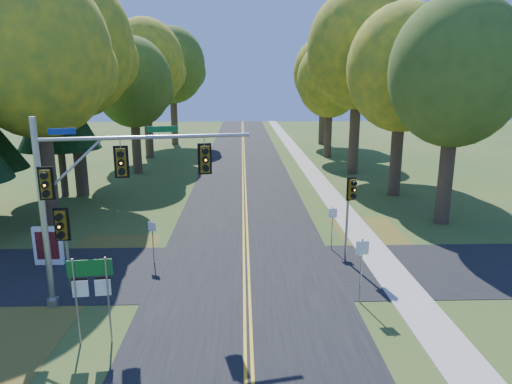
{
  "coord_description": "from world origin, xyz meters",
  "views": [
    {
      "loc": [
        -0.15,
        -16.52,
        8.02
      ],
      "look_at": [
        0.47,
        3.44,
        3.2
      ],
      "focal_mm": 32.0,
      "sensor_mm": 36.0,
      "label": 1
    }
  ],
  "objects_px": {
    "route_sign_cluster": "(91,284)",
    "info_kiosk": "(48,246)",
    "east_signal_pole": "(350,198)",
    "traffic_mast": "(97,186)"
  },
  "relations": [
    {
      "from": "route_sign_cluster",
      "to": "info_kiosk",
      "type": "height_order",
      "value": "route_sign_cluster"
    },
    {
      "from": "east_signal_pole",
      "to": "info_kiosk",
      "type": "bearing_deg",
      "value": 157.28
    },
    {
      "from": "traffic_mast",
      "to": "info_kiosk",
      "type": "relative_size",
      "value": 4.21
    },
    {
      "from": "east_signal_pole",
      "to": "route_sign_cluster",
      "type": "xyz_separation_m",
      "value": [
        -9.42,
        -6.31,
        -1.0
      ]
    },
    {
      "from": "east_signal_pole",
      "to": "info_kiosk",
      "type": "height_order",
      "value": "east_signal_pole"
    },
    {
      "from": "route_sign_cluster",
      "to": "info_kiosk",
      "type": "distance_m",
      "value": 7.72
    },
    {
      "from": "east_signal_pole",
      "to": "info_kiosk",
      "type": "distance_m",
      "value": 13.64
    },
    {
      "from": "traffic_mast",
      "to": "info_kiosk",
      "type": "bearing_deg",
      "value": 123.34
    },
    {
      "from": "traffic_mast",
      "to": "route_sign_cluster",
      "type": "distance_m",
      "value": 3.76
    },
    {
      "from": "east_signal_pole",
      "to": "traffic_mast",
      "type": "bearing_deg",
      "value": 177.26
    }
  ]
}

